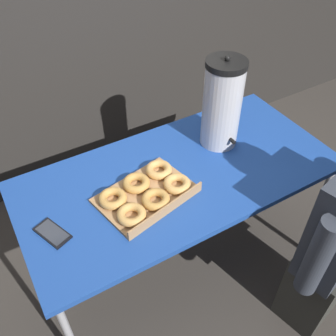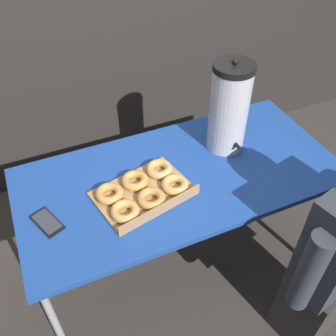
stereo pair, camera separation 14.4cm
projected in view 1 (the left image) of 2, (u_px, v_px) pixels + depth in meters
ground_plane at (177, 260)px, 2.25m from camera, size 12.00×12.00×0.00m
folding_table at (179, 180)px, 1.79m from camera, size 1.50×0.72×0.73m
donut_box at (146, 193)px, 1.63m from camera, size 0.46×0.36×0.05m
coffee_urn at (222, 104)px, 1.77m from camera, size 0.19×0.22×0.47m
cell_phone at (52, 233)px, 1.49m from camera, size 0.13×0.17×0.01m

